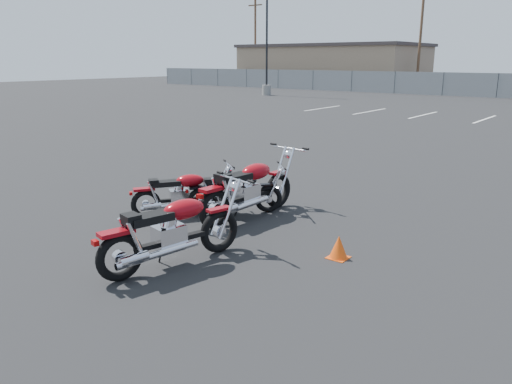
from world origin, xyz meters
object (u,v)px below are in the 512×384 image
Objects in this scene: motorcycle_front_red at (181,193)px; motorcycle_third_red at (248,189)px; motorcycle_rear_red at (172,231)px; motorcycle_second_black at (235,193)px.

motorcycle_third_red is (1.05, 0.66, 0.12)m from motorcycle_front_red.
motorcycle_rear_red is at bearing -46.60° from motorcycle_front_red.
motorcycle_third_red reaches higher than motorcycle_rear_red.
motorcycle_third_red is at bearing 103.18° from motorcycle_rear_red.
motorcycle_second_black is 0.66× the size of motorcycle_third_red.
motorcycle_rear_red is (0.89, -2.36, 0.10)m from motorcycle_second_black.
motorcycle_rear_red is at bearing -69.35° from motorcycle_second_black.
motorcycle_second_black is at bearing 43.22° from motorcycle_front_red.
motorcycle_front_red is 0.77× the size of motorcycle_rear_red.
motorcycle_third_red is 2.41m from motorcycle_rear_red.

